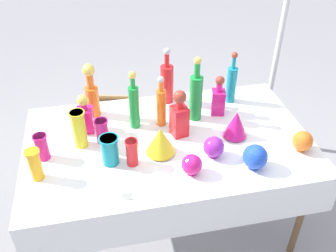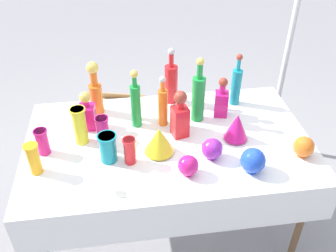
{
  "view_description": "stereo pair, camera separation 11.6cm",
  "coord_description": "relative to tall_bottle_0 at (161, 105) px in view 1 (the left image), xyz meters",
  "views": [
    {
      "loc": [
        -0.36,
        -1.73,
        2.17
      ],
      "look_at": [
        0.0,
        0.0,
        0.86
      ],
      "focal_mm": 40.0,
      "sensor_mm": 36.0,
      "label": 1
    },
    {
      "loc": [
        -0.24,
        -1.75,
        2.17
      ],
      "look_at": [
        0.0,
        0.0,
        0.86
      ],
      "focal_mm": 40.0,
      "sensor_mm": 36.0,
      "label": 2
    }
  ],
  "objects": [
    {
      "name": "tall_bottle_2",
      "position": [
        -0.17,
        0.01,
        0.02
      ],
      "size": [
        0.06,
        0.06,
        0.39
      ],
      "color": "#198C38",
      "rests_on": "display_table"
    },
    {
      "name": "slender_vase_3",
      "position": [
        -0.38,
        -0.1,
        -0.06
      ],
      "size": [
        0.08,
        0.08,
        0.15
      ],
      "color": "#C61972",
      "rests_on": "display_table"
    },
    {
      "name": "round_bowl_2",
      "position": [
        0.42,
        -0.5,
        -0.07
      ],
      "size": [
        0.14,
        0.14,
        0.15
      ],
      "color": "blue",
      "rests_on": "display_table"
    },
    {
      "name": "slender_vase_1",
      "position": [
        -0.5,
        -0.11,
        -0.02
      ],
      "size": [
        0.09,
        0.09,
        0.24
      ],
      "color": "yellow",
      "rests_on": "display_table"
    },
    {
      "name": "slender_vase_0",
      "position": [
        -0.23,
        -0.34,
        -0.06
      ],
      "size": [
        0.07,
        0.07,
        0.16
      ],
      "color": "red",
      "rests_on": "display_table"
    },
    {
      "name": "slender_vase_5",
      "position": [
        -0.34,
        -0.3,
        -0.05
      ],
      "size": [
        0.11,
        0.11,
        0.17
      ],
      "color": "teal",
      "rests_on": "display_table"
    },
    {
      "name": "slender_vase_2",
      "position": [
        -0.71,
        -0.19,
        -0.06
      ],
      "size": [
        0.08,
        0.08,
        0.16
      ],
      "color": "#C61972",
      "rests_on": "display_table"
    },
    {
      "name": "display_table",
      "position": [
        0.01,
        -0.19,
        -0.2
      ],
      "size": [
        1.71,
        1.02,
        0.76
      ],
      "color": "white",
      "rests_on": "ground"
    },
    {
      "name": "square_decanter_0",
      "position": [
        0.09,
        -0.13,
        -0.0
      ],
      "size": [
        0.11,
        0.11,
        0.31
      ],
      "color": "red",
      "rests_on": "display_table"
    },
    {
      "name": "tall_bottle_1",
      "position": [
        -0.41,
        0.2,
        0.02
      ],
      "size": [
        0.08,
        0.08,
        0.36
      ],
      "color": "orange",
      "rests_on": "display_table"
    },
    {
      "name": "ground_plane",
      "position": [
        0.01,
        -0.16,
        -0.9
      ],
      "size": [
        40.0,
        40.0,
        0.0
      ],
      "primitive_type": "plane",
      "color": "gray"
    },
    {
      "name": "round_bowl_1",
      "position": [
        0.74,
        -0.42,
        -0.08
      ],
      "size": [
        0.12,
        0.12,
        0.13
      ],
      "color": "orange",
      "rests_on": "display_table"
    },
    {
      "name": "price_tag_left",
      "position": [
        -0.29,
        -0.59,
        -0.12
      ],
      "size": [
        0.06,
        0.02,
        0.04
      ],
      "primitive_type": "cube",
      "rotation": [
        -0.21,
        0.0,
        -0.16
      ],
      "color": "white",
      "rests_on": "display_table"
    },
    {
      "name": "tall_bottle_3",
      "position": [
        0.23,
        0.02,
        0.03
      ],
      "size": [
        0.08,
        0.08,
        0.43
      ],
      "color": "#198C38",
      "rests_on": "display_table"
    },
    {
      "name": "canopy_pole",
      "position": [
        1.03,
        0.56,
        -0.03
      ],
      "size": [
        0.18,
        0.18,
        2.25
      ],
      "color": "silver",
      "rests_on": "ground"
    },
    {
      "name": "tall_bottle_4",
      "position": [
        0.52,
        0.17,
        0.0
      ],
      "size": [
        0.07,
        0.07,
        0.37
      ],
      "color": "teal",
      "rests_on": "display_table"
    },
    {
      "name": "round_bowl_3",
      "position": [
        0.07,
        -0.48,
        -0.08
      ],
      "size": [
        0.11,
        0.11,
        0.12
      ],
      "color": "#C61972",
      "rests_on": "display_table"
    },
    {
      "name": "square_decanter_2",
      "position": [
        0.39,
        0.05,
        -0.03
      ],
      "size": [
        0.1,
        0.1,
        0.27
      ],
      "color": "#C61972",
      "rests_on": "display_table"
    },
    {
      "name": "tall_bottle_0",
      "position": [
        0.0,
        0.0,
        0.0
      ],
      "size": [
        0.06,
        0.06,
        0.34
      ],
      "color": "orange",
      "rests_on": "display_table"
    },
    {
      "name": "fluted_vase_0",
      "position": [
        0.41,
        -0.22,
        -0.05
      ],
      "size": [
        0.14,
        0.14,
        0.18
      ],
      "color": "#C61972",
      "rests_on": "display_table"
    },
    {
      "name": "square_decanter_1",
      "position": [
        -0.47,
        0.03,
        -0.04
      ],
      "size": [
        0.11,
        0.11,
        0.25
      ],
      "color": "#C61972",
      "rests_on": "display_table"
    },
    {
      "name": "cardboard_box_behind_left",
      "position": [
        -0.24,
        0.97,
        -0.75
      ],
      "size": [
        0.53,
        0.42,
        0.38
      ],
      "color": "tan",
      "rests_on": "ground"
    },
    {
      "name": "slender_vase_4",
      "position": [
        -0.73,
        -0.35,
        -0.04
      ],
      "size": [
        0.08,
        0.08,
        0.19
      ],
      "color": "orange",
      "rests_on": "display_table"
    },
    {
      "name": "tall_bottle_5",
      "position": [
        0.09,
        0.26,
        0.01
      ],
      "size": [
        0.09,
        0.09,
        0.4
      ],
      "color": "red",
      "rests_on": "display_table"
    },
    {
      "name": "round_bowl_0",
      "position": [
        0.23,
        -0.36,
        -0.08
      ],
      "size": [
        0.12,
        0.12,
        0.13
      ],
      "color": "purple",
      "rests_on": "display_table"
    },
    {
      "name": "fluted_vase_1",
      "position": [
        -0.06,
        -0.27,
        -0.05
      ],
      "size": [
        0.17,
        0.17,
        0.17
      ],
      "color": "yellow",
      "rests_on": "display_table"
    }
  ]
}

